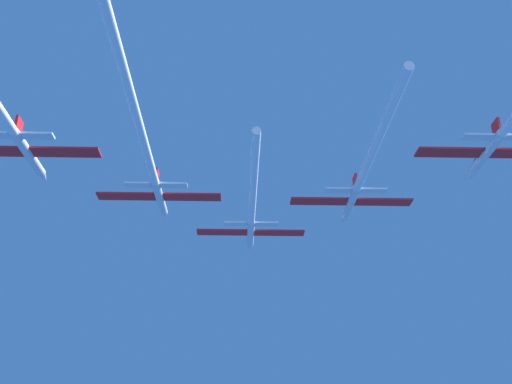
{
  "coord_description": "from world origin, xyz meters",
  "views": [
    {
      "loc": [
        -2.42,
        -93.76,
        -34.5
      ],
      "look_at": [
        -0.25,
        -16.81,
        -0.04
      ],
      "focal_mm": 43.48,
      "sensor_mm": 36.0,
      "label": 1
    }
  ],
  "objects": [
    {
      "name": "jet_lead",
      "position": [
        -0.66,
        -10.0,
        -0.03
      ],
      "size": [
        17.1,
        40.69,
        2.83
      ],
      "color": "white"
    },
    {
      "name": "jet_left_wing",
      "position": [
        -13.61,
        -27.72,
        0.01
      ],
      "size": [
        17.1,
        49.8,
        2.83
      ],
      "color": "white"
    },
    {
      "name": "jet_right_wing",
      "position": [
        13.22,
        -22.93,
        -0.12
      ],
      "size": [
        17.1,
        40.27,
        2.83
      ],
      "color": "white"
    }
  ]
}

